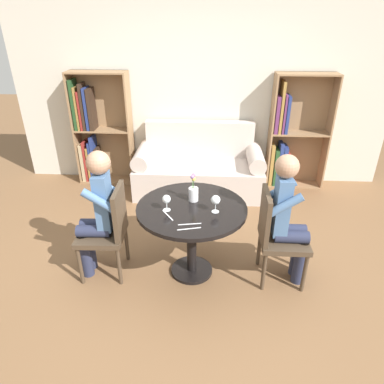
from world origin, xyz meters
name	(u,v)px	position (x,y,z in m)	size (l,w,h in m)	color
ground_plane	(192,271)	(0.00, 0.00, 0.00)	(16.00, 16.00, 0.00)	brown
back_wall	(201,87)	(0.00, 2.19, 1.35)	(5.20, 0.05, 2.70)	beige
round_table	(192,220)	(0.00, 0.00, 0.59)	(0.98, 0.98, 0.73)	black
couch	(199,170)	(0.00, 1.76, 0.31)	(1.73, 0.80, 0.92)	beige
bookshelf_left	(96,131)	(-1.48, 2.03, 0.75)	(0.80, 0.28, 1.58)	#93704C
bookshelf_right	(290,138)	(1.26, 2.03, 0.70)	(0.80, 0.28, 1.58)	#93704C
chair_left	(109,228)	(-0.76, -0.03, 0.49)	(0.44, 0.44, 0.90)	#473828
chair_right	(276,233)	(0.76, -0.03, 0.49)	(0.42, 0.42, 0.90)	#473828
person_left	(97,212)	(-0.85, -0.04, 0.67)	(0.43, 0.35, 1.25)	#282D47
person_right	(289,218)	(0.85, -0.03, 0.66)	(0.42, 0.34, 1.24)	#282D47
wine_glass_left	(166,200)	(-0.21, -0.07, 0.83)	(0.07, 0.07, 0.14)	white
wine_glass_right	(216,200)	(0.21, -0.08, 0.84)	(0.08, 0.08, 0.16)	white
flower_vase	(193,191)	(0.01, 0.12, 0.82)	(0.09, 0.09, 0.27)	silver
knife_left_setting	(190,224)	(0.00, -0.28, 0.73)	(0.19, 0.04, 0.00)	silver
fork_left_setting	(168,215)	(-0.19, -0.16, 0.73)	(0.11, 0.16, 0.00)	silver
knife_right_setting	(189,229)	(0.00, -0.35, 0.73)	(0.19, 0.06, 0.00)	silver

